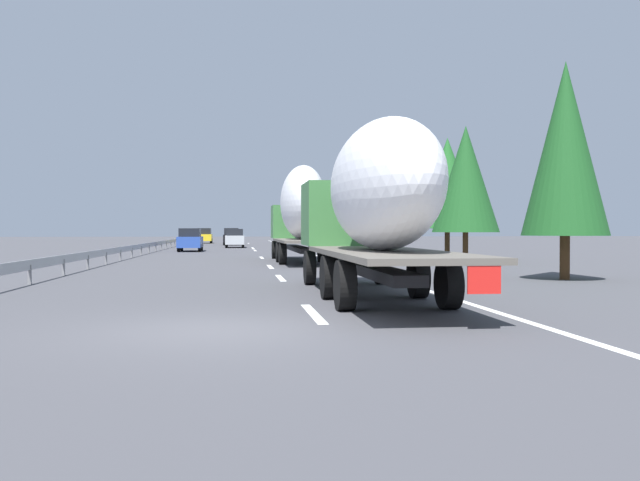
{
  "coord_description": "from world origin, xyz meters",
  "views": [
    {
      "loc": [
        -11.4,
        -0.29,
        1.66
      ],
      "look_at": [
        18.6,
        -3.98,
        1.2
      ],
      "focal_mm": 38.2,
      "sensor_mm": 36.0,
      "label": 1
    }
  ],
  "objects_px": {
    "truck_trailing": "(373,200)",
    "car_black_suv": "(231,237)",
    "road_sign": "(317,222)",
    "car_yellow_coupe": "(205,236)",
    "truck_lead": "(301,210)",
    "car_blue_sedan": "(190,240)",
    "car_silver_hatch": "(235,238)"
  },
  "relations": [
    {
      "from": "road_sign",
      "to": "car_blue_sedan",
      "type": "bearing_deg",
      "value": 90.64
    },
    {
      "from": "truck_trailing",
      "to": "car_black_suv",
      "type": "bearing_deg",
      "value": 3.66
    },
    {
      "from": "car_yellow_coupe",
      "to": "car_blue_sedan",
      "type": "bearing_deg",
      "value": -179.25
    },
    {
      "from": "road_sign",
      "to": "truck_lead",
      "type": "bearing_deg",
      "value": 170.84
    },
    {
      "from": "truck_trailing",
      "to": "car_yellow_coupe",
      "type": "height_order",
      "value": "truck_trailing"
    },
    {
      "from": "truck_lead",
      "to": "car_yellow_coupe",
      "type": "xyz_separation_m",
      "value": [
        53.12,
        7.36,
        -1.76
      ]
    },
    {
      "from": "truck_lead",
      "to": "road_sign",
      "type": "xyz_separation_m",
      "value": [
        19.23,
        -3.1,
        -0.39
      ]
    },
    {
      "from": "car_yellow_coupe",
      "to": "car_blue_sedan",
      "type": "xyz_separation_m",
      "value": [
        -34.0,
        -0.45,
        -0.04
      ]
    },
    {
      "from": "car_silver_hatch",
      "to": "car_black_suv",
      "type": "relative_size",
      "value": 1.02
    },
    {
      "from": "truck_trailing",
      "to": "car_black_suv",
      "type": "height_order",
      "value": "truck_trailing"
    },
    {
      "from": "truck_trailing",
      "to": "car_black_suv",
      "type": "relative_size",
      "value": 2.74
    },
    {
      "from": "car_yellow_coupe",
      "to": "road_sign",
      "type": "relative_size",
      "value": 1.39
    },
    {
      "from": "car_blue_sedan",
      "to": "truck_trailing",
      "type": "bearing_deg",
      "value": -169.66
    },
    {
      "from": "car_black_suv",
      "to": "car_blue_sedan",
      "type": "xyz_separation_m",
      "value": [
        -22.65,
        3.04,
        -0.03
      ]
    },
    {
      "from": "truck_lead",
      "to": "car_black_suv",
      "type": "bearing_deg",
      "value": 5.3
    },
    {
      "from": "truck_lead",
      "to": "car_silver_hatch",
      "type": "bearing_deg",
      "value": 6.51
    },
    {
      "from": "truck_lead",
      "to": "car_blue_sedan",
      "type": "relative_size",
      "value": 2.75
    },
    {
      "from": "truck_lead",
      "to": "car_blue_sedan",
      "type": "xyz_separation_m",
      "value": [
        19.12,
        6.91,
        -1.8
      ]
    },
    {
      "from": "road_sign",
      "to": "car_silver_hatch",
      "type": "bearing_deg",
      "value": 30.35
    },
    {
      "from": "car_yellow_coupe",
      "to": "road_sign",
      "type": "distance_m",
      "value": 35.49
    },
    {
      "from": "car_silver_hatch",
      "to": "road_sign",
      "type": "xyz_separation_m",
      "value": [
        -11.23,
        -6.57,
        1.43
      ]
    },
    {
      "from": "truck_lead",
      "to": "truck_trailing",
      "type": "height_order",
      "value": "truck_lead"
    },
    {
      "from": "car_yellow_coupe",
      "to": "road_sign",
      "type": "height_order",
      "value": "road_sign"
    },
    {
      "from": "truck_trailing",
      "to": "car_silver_hatch",
      "type": "xyz_separation_m",
      "value": [
        49.23,
        3.47,
        -1.48
      ]
    },
    {
      "from": "car_yellow_coupe",
      "to": "car_silver_hatch",
      "type": "distance_m",
      "value": 22.99
    },
    {
      "from": "truck_lead",
      "to": "truck_trailing",
      "type": "distance_m",
      "value": 18.77
    },
    {
      "from": "car_yellow_coupe",
      "to": "car_black_suv",
      "type": "distance_m",
      "value": 11.87
    },
    {
      "from": "truck_trailing",
      "to": "car_yellow_coupe",
      "type": "bearing_deg",
      "value": 5.84
    },
    {
      "from": "truck_lead",
      "to": "car_silver_hatch",
      "type": "xyz_separation_m",
      "value": [
        30.46,
        3.47,
        -1.81
      ]
    },
    {
      "from": "car_blue_sedan",
      "to": "road_sign",
      "type": "height_order",
      "value": "road_sign"
    },
    {
      "from": "truck_trailing",
      "to": "car_blue_sedan",
      "type": "distance_m",
      "value": 38.55
    },
    {
      "from": "truck_trailing",
      "to": "road_sign",
      "type": "xyz_separation_m",
      "value": [
        38.0,
        -3.1,
        -0.05
      ]
    }
  ]
}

